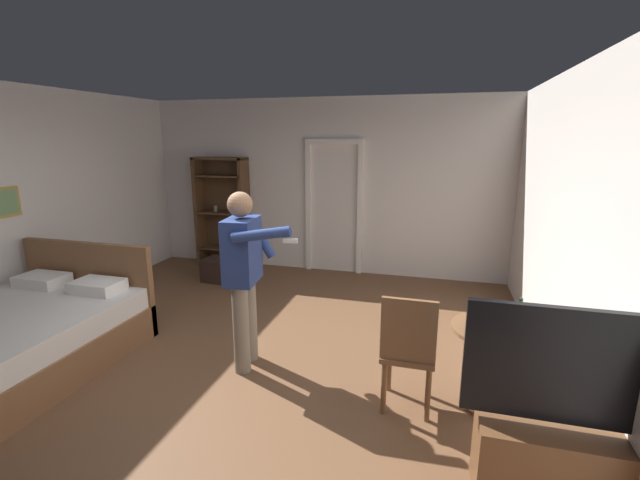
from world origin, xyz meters
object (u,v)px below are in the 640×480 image
object	(u,v)px
side_table	(493,354)
laptop	(494,324)
bottle_on_table	(519,319)
wooden_chair	(408,348)
suitcase_dark	(223,270)
person_blue_shirt	(244,268)
tv_flatscreen	(562,452)
bed	(24,335)
bookshelf	(223,208)

from	to	relation	value
side_table	laptop	xyz separation A→B (m)	(-0.02, -0.04, 0.28)
side_table	bottle_on_table	distance (m)	0.38
bottle_on_table	wooden_chair	xyz separation A→B (m)	(-0.79, -0.14, -0.28)
wooden_chair	suitcase_dark	xyz separation A→B (m)	(-2.97, 2.52, -0.37)
person_blue_shirt	suitcase_dark	size ratio (longest dim) A/B	2.99
wooden_chair	tv_flatscreen	bearing A→B (deg)	-38.53
tv_flatscreen	suitcase_dark	distance (m)	5.09
bed	person_blue_shirt	distance (m)	2.26
bed	laptop	bearing A→B (deg)	5.59
bookshelf	person_blue_shirt	world-z (taller)	bookshelf
bottle_on_table	wooden_chair	world-z (taller)	bottle_on_table
bottle_on_table	suitcase_dark	xyz separation A→B (m)	(-3.76, 2.38, -0.65)
bottle_on_table	suitcase_dark	size ratio (longest dim) A/B	0.52
tv_flatscreen	laptop	distance (m)	1.03
tv_flatscreen	person_blue_shirt	distance (m)	2.75
tv_flatscreen	side_table	distance (m)	1.01
side_table	suitcase_dark	size ratio (longest dim) A/B	1.24
laptop	wooden_chair	size ratio (longest dim) A/B	0.37
bookshelf	bottle_on_table	bearing A→B (deg)	-37.68
side_table	wooden_chair	xyz separation A→B (m)	(-0.65, -0.22, 0.07)
laptop	person_blue_shirt	bearing A→B (deg)	176.33
tv_flatscreen	laptop	size ratio (longest dim) A/B	3.47
bookshelf	side_table	world-z (taller)	bookshelf
bed	tv_flatscreen	distance (m)	4.58
laptop	person_blue_shirt	xyz separation A→B (m)	(-2.17, 0.14, 0.23)
bed	bottle_on_table	distance (m)	4.46
wooden_chair	suitcase_dark	world-z (taller)	wooden_chair
bookshelf	wooden_chair	distance (m)	4.75
tv_flatscreen	wooden_chair	distance (m)	1.20
bed	suitcase_dark	bearing A→B (deg)	76.68
tv_flatscreen	suitcase_dark	xyz separation A→B (m)	(-3.90, 3.26, -0.22)
bookshelf	person_blue_shirt	distance (m)	3.52
bed	suitcase_dark	xyz separation A→B (m)	(0.65, 2.76, -0.13)
person_blue_shirt	suitcase_dark	xyz separation A→B (m)	(-1.43, 2.20, -0.81)
bed	tv_flatscreen	world-z (taller)	tv_flatscreen
suitcase_dark	person_blue_shirt	bearing A→B (deg)	-52.85
tv_flatscreen	bottle_on_table	bearing A→B (deg)	98.81
bed	bookshelf	xyz separation A→B (m)	(0.27, 3.58, 0.69)
laptop	suitcase_dark	world-z (taller)	laptop
bed	laptop	size ratio (longest dim) A/B	5.26
bottle_on_table	wooden_chair	bearing A→B (deg)	-169.78
suitcase_dark	laptop	bearing A→B (deg)	-28.89
side_table	laptop	world-z (taller)	laptop
laptop	suitcase_dark	xyz separation A→B (m)	(-3.60, 2.34, -0.58)
laptop	person_blue_shirt	world-z (taller)	person_blue_shirt
bottle_on_table	suitcase_dark	bearing A→B (deg)	147.66
side_table	person_blue_shirt	bearing A→B (deg)	177.49
bed	bookshelf	bearing A→B (deg)	85.65
bookshelf	tv_flatscreen	world-z (taller)	bookshelf
wooden_chair	side_table	bearing A→B (deg)	18.84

